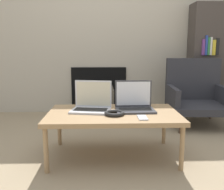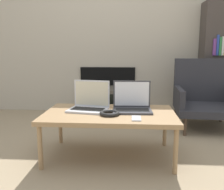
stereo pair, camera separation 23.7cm
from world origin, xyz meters
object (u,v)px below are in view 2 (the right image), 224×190
(laptop_right, at_px, (132,104))
(tv, at_px, (106,102))
(armchair, at_px, (204,95))
(laptop_left, at_px, (89,103))
(phone, at_px, (136,118))
(headphones, at_px, (110,113))

(laptop_right, distance_m, tv, 1.31)
(tv, distance_m, armchair, 1.28)
(laptop_left, bearing_deg, phone, -24.04)
(headphones, bearing_deg, tv, 96.40)
(laptop_right, distance_m, headphones, 0.25)
(laptop_left, height_order, laptop_right, same)
(headphones, bearing_deg, phone, -25.12)
(laptop_left, bearing_deg, armchair, 45.19)
(headphones, bearing_deg, armchair, 45.12)
(phone, bearing_deg, headphones, 154.88)
(laptop_right, xyz_separation_m, phone, (0.03, -0.27, -0.05))
(phone, relative_size, tv, 0.28)
(laptop_left, xyz_separation_m, headphones, (0.19, -0.17, -0.04))
(laptop_left, distance_m, armchair, 1.53)
(tv, xyz_separation_m, armchair, (1.21, -0.35, 0.18))
(laptop_right, relative_size, tv, 0.68)
(laptop_right, bearing_deg, headphones, -139.42)
(headphones, distance_m, phone, 0.24)
(laptop_left, height_order, headphones, laptop_left)
(laptop_left, xyz_separation_m, phone, (0.40, -0.27, -0.05))
(laptop_left, height_order, armchair, armchair)
(laptop_left, height_order, tv, laptop_left)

